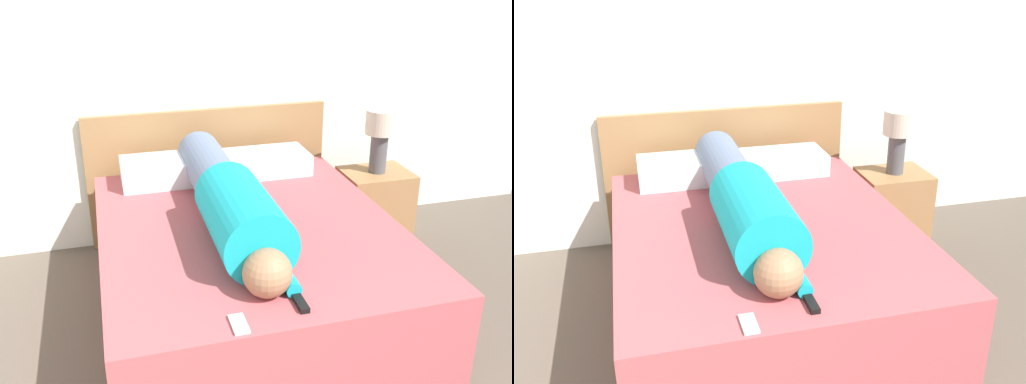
{
  "view_description": "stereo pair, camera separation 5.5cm",
  "coord_description": "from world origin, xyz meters",
  "views": [
    {
      "loc": [
        -0.91,
        0.07,
        1.95
      ],
      "look_at": [
        -0.19,
        2.63,
        0.84
      ],
      "focal_mm": 40.0,
      "sensor_mm": 36.0,
      "label": 1
    },
    {
      "loc": [
        -0.86,
        0.06,
        1.95
      ],
      "look_at": [
        -0.19,
        2.63,
        0.84
      ],
      "focal_mm": 40.0,
      "sensor_mm": 36.0,
      "label": 2
    }
  ],
  "objects": [
    {
      "name": "wall_back",
      "position": [
        0.0,
        3.94,
        1.3
      ],
      "size": [
        5.02,
        0.06,
        2.6
      ],
      "color": "silver",
      "rests_on": "ground_plane"
    },
    {
      "name": "nightstand",
      "position": [
        0.92,
        3.44,
        0.27
      ],
      "size": [
        0.47,
        0.38,
        0.54
      ],
      "color": "olive",
      "rests_on": "ground_plane"
    },
    {
      "name": "table_lamp",
      "position": [
        0.92,
        3.44,
        0.82
      ],
      "size": [
        0.21,
        0.21,
        0.44
      ],
      "color": "#4C4C51",
      "rests_on": "nightstand"
    },
    {
      "name": "bed",
      "position": [
        -0.19,
        2.77,
        0.29
      ],
      "size": [
        1.6,
        1.92,
        0.59
      ],
      "color": "#A84C51",
      "rests_on": "ground_plane"
    },
    {
      "name": "tv_remote",
      "position": [
        -0.18,
        1.97,
        0.6
      ],
      "size": [
        0.04,
        0.15,
        0.02
      ],
      "color": "black",
      "rests_on": "bed"
    },
    {
      "name": "pillow_second",
      "position": [
        0.12,
        3.53,
        0.66
      ],
      "size": [
        0.58,
        0.33,
        0.14
      ],
      "color": "white",
      "rests_on": "bed"
    },
    {
      "name": "person_lying",
      "position": [
        -0.29,
        2.77,
        0.74
      ],
      "size": [
        0.35,
        1.71,
        0.35
      ],
      "color": "#936B4C",
      "rests_on": "bed"
    },
    {
      "name": "pillow_near_headboard",
      "position": [
        -0.51,
        3.53,
        0.67
      ],
      "size": [
        0.61,
        0.33,
        0.15
      ],
      "color": "white",
      "rests_on": "bed"
    },
    {
      "name": "headboard",
      "position": [
        -0.19,
        3.87,
        0.48
      ],
      "size": [
        1.72,
        0.04,
        0.96
      ],
      "color": "olive",
      "rests_on": "ground_plane"
    },
    {
      "name": "cell_phone",
      "position": [
        -0.46,
        1.9,
        0.59
      ],
      "size": [
        0.06,
        0.13,
        0.01
      ],
      "color": "#B2B7BC",
      "rests_on": "bed"
    }
  ]
}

